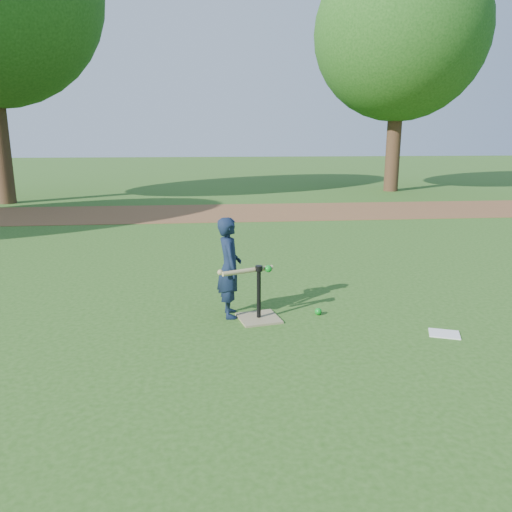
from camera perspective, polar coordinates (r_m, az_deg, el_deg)
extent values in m
plane|color=#285116|center=(5.79, -3.84, -6.51)|extent=(80.00, 80.00, 0.00)
cube|color=brown|center=(13.08, -5.08, 4.96)|extent=(24.00, 3.00, 0.01)
imported|color=#101C32|center=(5.54, -3.07, -1.32)|extent=(0.30, 0.43, 1.13)
sphere|color=#0C851B|center=(5.75, 7.12, -6.31)|extent=(0.08, 0.08, 0.08)
cube|color=white|center=(5.54, 20.72, -8.31)|extent=(0.36, 0.32, 0.01)
cube|color=#91845C|center=(5.59, 0.32, -7.11)|extent=(0.51, 0.51, 0.02)
cylinder|color=black|center=(5.49, 0.32, -4.29)|extent=(0.05, 0.05, 0.55)
cylinder|color=black|center=(5.41, 0.33, -1.42)|extent=(0.08, 0.08, 0.06)
cylinder|color=tan|center=(5.38, -0.92, -1.68)|extent=(0.57, 0.28, 0.05)
sphere|color=tan|center=(5.33, -4.10, -1.88)|extent=(0.06, 0.06, 0.06)
sphere|color=#0C851B|center=(5.44, 1.43, -1.47)|extent=(0.08, 0.08, 0.08)
cylinder|color=#382316|center=(16.49, -27.22, 11.96)|extent=(0.50, 0.50, 3.80)
cylinder|color=#382316|center=(18.66, 15.44, 12.41)|extent=(0.50, 0.50, 3.42)
sphere|color=#285B19|center=(18.95, 16.19, 23.33)|extent=(5.80, 5.80, 5.80)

